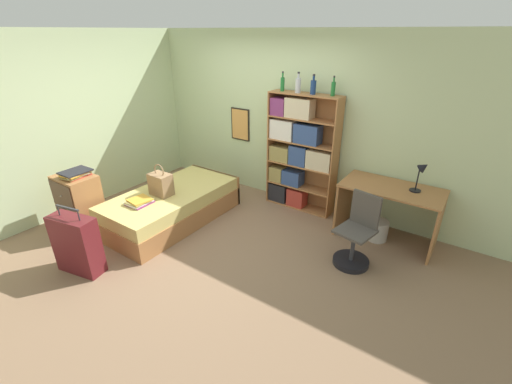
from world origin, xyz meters
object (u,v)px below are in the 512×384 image
handbag (161,184)px  bookcase (296,152)px  desk_lamp (422,171)px  bed (173,206)px  book_stack_on_bed (139,202)px  bottle_green (283,84)px  desk (389,204)px  bottle_brown (298,85)px  suitcase (77,244)px  waste_bin (377,230)px  bottle_blue (333,88)px  dresser (80,203)px  desk_chair (355,242)px  magazine_pile_on_dresser (76,174)px  bottle_clear (313,87)px

handbag → bookcase: bookcase is taller
bookcase → desk_lamp: bookcase is taller
bed → desk_lamp: desk_lamp is taller
book_stack_on_bed → bottle_green: (1.01, 1.94, 1.37)m
handbag → desk: (2.75, 1.41, -0.10)m
bottle_brown → bookcase: bearing=47.6°
suitcase → desk_lamp: size_ratio=2.05×
handbag → waste_bin: size_ratio=1.66×
desk → suitcase: bearing=-135.3°
bed → bookcase: 2.01m
bottle_blue → waste_bin: 1.98m
suitcase → dresser: size_ratio=1.04×
suitcase → desk_chair: 3.23m
bottle_brown → bottle_blue: size_ratio=1.09×
magazine_pile_on_dresser → desk_lamp: bearing=29.7°
desk_lamp → waste_bin: desk_lamp is taller
book_stack_on_bed → bottle_green: bearing=62.6°
book_stack_on_bed → bottle_clear: size_ratio=1.19×
desk → dresser: bearing=-149.0°
bottle_clear → handbag: bearing=-132.8°
bottle_brown → desk: bottle_brown is taller
desk → desk_lamp: desk_lamp is taller
book_stack_on_bed → bottle_brown: size_ratio=1.12×
suitcase → waste_bin: size_ratio=3.04×
bottle_blue → waste_bin: bearing=-16.5°
magazine_pile_on_dresser → waste_bin: magazine_pile_on_dresser is taller
handbag → dresser: 1.14m
suitcase → bookcase: (1.24, 2.89, 0.54)m
magazine_pile_on_dresser → bottle_green: bearing=52.4°
dresser → bottle_brown: bottle_brown is taller
handbag → desk: bearing=27.1°
bottle_brown → dresser: bearing=-131.9°
bottle_green → bottle_clear: (0.48, 0.00, -0.00)m
dresser → bookcase: bookcase is taller
bottle_clear → desk_chair: (1.13, -0.92, -1.58)m
suitcase → waste_bin: bearing=44.8°
bottle_blue → handbag: bearing=-137.1°
bed → magazine_pile_on_dresser: magazine_pile_on_dresser is taller
book_stack_on_bed → suitcase: size_ratio=0.38×
waste_bin → desk: bearing=40.8°
bottle_brown → desk: size_ratio=0.23×
bookcase → bottle_clear: bearing=-2.0°
bed → desk_chair: 2.62m
magazine_pile_on_dresser → desk: magazine_pile_on_dresser is taller
bottle_green → desk: (1.76, -0.17, -1.34)m
suitcase → desk_lamp: bearing=42.4°
dresser → bottle_clear: size_ratio=3.03×
bottle_green → suitcase: bearing=-108.5°
bookcase → bottle_green: 1.02m
bookcase → desk_lamp: (1.78, -0.13, 0.14)m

